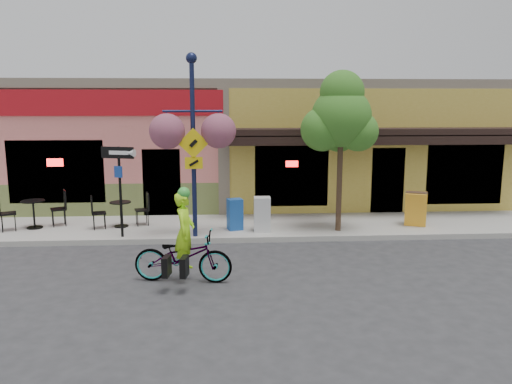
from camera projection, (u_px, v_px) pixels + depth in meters
ground at (263, 248)px, 13.06m from camera, size 90.00×90.00×0.00m
sidewalk at (258, 226)px, 15.01m from camera, size 24.00×3.00×0.15m
curb at (261, 239)px, 13.59m from camera, size 24.00×0.12×0.15m
building at (249, 141)px, 20.03m from camera, size 18.20×8.20×4.50m
bicycle at (183, 257)px, 10.51m from camera, size 2.17×1.03×1.10m
cyclist_rider at (185, 243)px, 10.46m from camera, size 0.49×0.66×1.68m
lamp_post at (193, 147)px, 13.23m from camera, size 1.60×0.75×4.89m
one_way_sign at (120, 192)px, 13.37m from camera, size 0.96×0.47×2.46m
cafe_set_left at (34, 210)px, 14.43m from camera, size 1.99×1.51×1.07m
cafe_set_right at (121, 210)px, 14.60m from camera, size 1.80×1.26×0.98m
newspaper_box_blue at (235, 214)px, 14.29m from camera, size 0.48×0.45×0.89m
newspaper_box_grey at (262, 214)px, 14.09m from camera, size 0.47×0.43×0.98m
street_tree at (340, 151)px, 13.87m from camera, size 2.06×2.06×4.54m
sandwich_board at (416, 210)px, 14.54m from camera, size 0.74×0.65×1.02m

